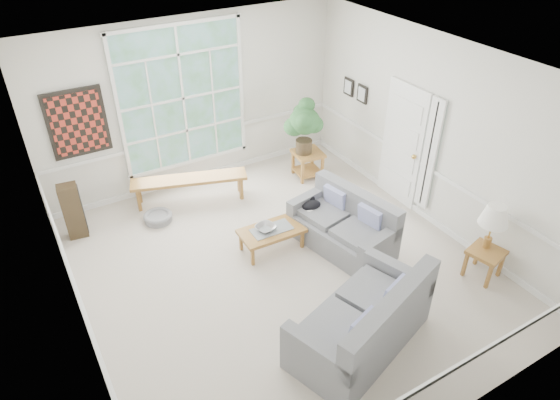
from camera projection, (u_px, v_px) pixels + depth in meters
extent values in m
cube|color=#B8AC9E|center=(281.00, 268.00, 7.37)|extent=(5.50, 6.00, 0.01)
cube|color=white|center=(281.00, 69.00, 5.70)|extent=(5.50, 6.00, 0.02)
cube|color=silver|center=(194.00, 103.00, 8.68)|extent=(5.50, 0.02, 3.00)
cube|color=silver|center=(454.00, 335.00, 4.39)|extent=(5.50, 0.02, 3.00)
cube|color=silver|center=(62.00, 249.00, 5.38)|extent=(0.02, 6.00, 3.00)
cube|color=silver|center=(434.00, 134.00, 7.69)|extent=(0.02, 6.00, 3.00)
cube|color=white|center=(183.00, 98.00, 8.49)|extent=(2.30, 0.08, 2.40)
cube|color=white|center=(402.00, 145.00, 8.36)|extent=(0.08, 0.90, 2.10)
cube|color=white|center=(430.00, 155.00, 7.85)|extent=(0.08, 0.26, 1.90)
cube|color=maroon|center=(78.00, 123.00, 7.77)|extent=(0.90, 0.06, 1.10)
cube|color=black|center=(362.00, 94.00, 8.90)|extent=(0.04, 0.26, 0.32)
cube|color=black|center=(348.00, 87.00, 9.19)|extent=(0.04, 0.26, 0.32)
cube|color=slate|center=(342.00, 223.00, 7.56)|extent=(1.14, 1.75, 0.87)
cube|color=slate|center=(361.00, 313.00, 5.94)|extent=(2.06, 1.49, 1.00)
cube|color=olive|center=(272.00, 239.00, 7.64)|extent=(0.99, 0.56, 0.36)
imported|color=#9D9DA2|center=(266.00, 227.00, 7.51)|extent=(0.41, 0.41, 0.09)
cube|color=olive|center=(190.00, 189.00, 8.72)|extent=(2.00, 0.99, 0.46)
cube|color=olive|center=(308.00, 164.00, 9.41)|extent=(0.57, 0.57, 0.52)
cube|color=olive|center=(483.00, 263.00, 7.10)|extent=(0.54, 0.54, 0.46)
cylinder|color=gray|center=(158.00, 217.00, 8.30)|extent=(0.55, 0.55, 0.14)
cube|color=#362918|center=(73.00, 211.00, 7.76)|extent=(0.32, 0.26, 0.93)
ellipsoid|color=black|center=(311.00, 205.00, 7.81)|extent=(0.36, 0.29, 0.15)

